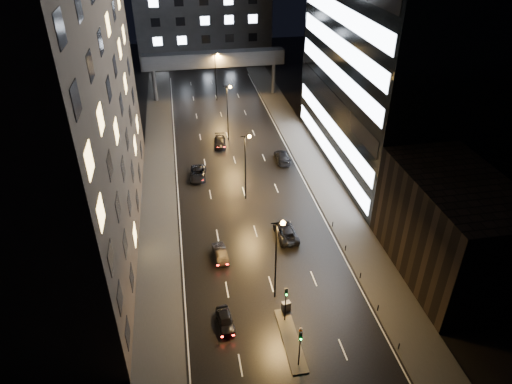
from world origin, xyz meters
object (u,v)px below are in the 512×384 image
(car_away_a, at_px, (225,320))
(car_toward_b, at_px, (282,157))
(utility_cabinet, at_px, (286,306))
(car_away_d, at_px, (220,142))
(car_toward_a, at_px, (286,232))
(car_away_b, at_px, (221,254))
(car_away_c, at_px, (198,174))

(car_away_a, height_order, car_toward_b, car_toward_b)
(car_away_a, distance_m, utility_cabinet, 6.51)
(car_away_a, relative_size, car_away_d, 0.76)
(car_away_d, height_order, car_toward_a, car_toward_a)
(car_away_a, relative_size, car_away_b, 0.96)
(car_away_a, height_order, car_away_c, car_away_c)
(car_away_b, xyz_separation_m, car_toward_b, (12.87, 22.71, 0.13))
(car_away_a, xyz_separation_m, car_away_d, (3.99, 40.72, 0.07))
(utility_cabinet, bearing_deg, car_away_c, 90.83)
(utility_cabinet, bearing_deg, car_away_d, 80.81)
(car_away_b, height_order, car_toward_b, car_toward_b)
(car_away_b, xyz_separation_m, car_away_d, (3.30, 30.30, 0.07))
(car_away_b, xyz_separation_m, utility_cabinet, (5.79, -9.78, 0.09))
(car_away_b, height_order, car_toward_a, car_toward_a)
(car_toward_b, bearing_deg, car_toward_a, 81.48)
(car_away_d, bearing_deg, car_away_a, -90.26)
(car_away_a, relative_size, utility_cabinet, 3.18)
(car_away_b, relative_size, utility_cabinet, 3.32)
(car_away_a, xyz_separation_m, car_away_b, (0.69, 10.42, 0.01))
(car_away_b, height_order, car_away_c, car_away_c)
(car_away_b, distance_m, utility_cabinet, 11.37)
(car_toward_a, xyz_separation_m, car_toward_b, (4.14, 20.06, 0.05))
(car_away_b, distance_m, car_toward_a, 9.12)
(car_toward_b, distance_m, utility_cabinet, 33.25)
(car_toward_a, bearing_deg, car_away_a, 51.96)
(car_away_a, distance_m, car_toward_b, 35.80)
(car_away_a, height_order, car_away_d, car_away_d)
(car_toward_a, xyz_separation_m, utility_cabinet, (-2.94, -12.44, 0.01))
(car_away_c, distance_m, utility_cabinet, 30.35)
(utility_cabinet, bearing_deg, car_toward_a, 63.96)
(car_away_d, xyz_separation_m, utility_cabinet, (2.49, -40.08, 0.03))
(car_toward_b, bearing_deg, utility_cabinet, 80.86)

